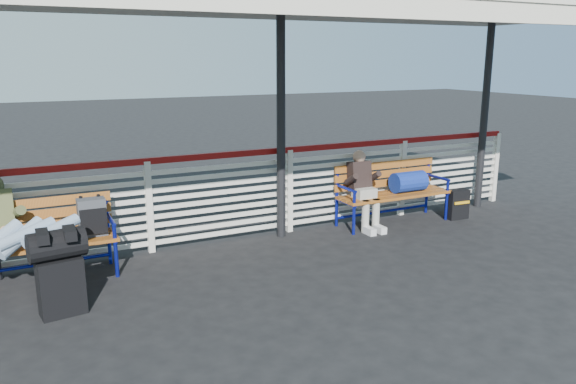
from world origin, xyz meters
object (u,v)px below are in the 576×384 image
traveler_man (16,230)px  suitcase_side (457,204)px  luggage_stack (59,269)px  companion_person (364,189)px  bench_left (48,229)px  bench_right (398,185)px

traveler_man → suitcase_side: size_ratio=3.53×
luggage_stack → companion_person: size_ratio=0.75×
traveler_man → companion_person: (4.60, 0.40, -0.12)m
luggage_stack → bench_left: 1.04m
bench_left → bench_right: 4.93m
bench_right → suitcase_side: bearing=-16.7°
bench_right → suitcase_side: bench_right is taller
bench_right → companion_person: 0.66m
traveler_man → suitcase_side: 6.22m
suitcase_side → bench_left: bearing=-178.4°
bench_left → traveler_man: bearing=-132.9°
luggage_stack → traveler_man: bearing=108.7°
suitcase_side → companion_person: bearing=174.9°
traveler_man → companion_person: bearing=5.0°
bench_right → companion_person: companion_person is taller
traveler_man → companion_person: size_ratio=1.43×
luggage_stack → traveler_man: size_ratio=0.53×
bench_left → companion_person: 4.27m
bench_left → companion_person: size_ratio=1.57×
bench_left → traveler_man: traveler_man is taller
companion_person → suitcase_side: 1.66m
traveler_man → bench_left: bearing=47.1°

